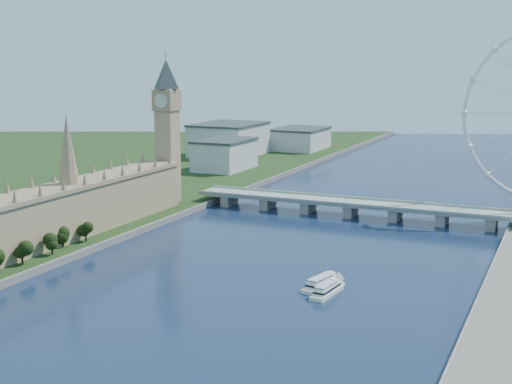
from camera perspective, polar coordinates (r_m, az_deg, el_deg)
The scene contains 6 objects.
parliament_range at distance 421.65m, azimuth -14.62°, elevation -1.34°, with size 24.00×200.00×70.00m.
big_ben at distance 502.84m, azimuth -7.14°, elevation 6.34°, with size 20.02×20.02×110.00m.
westminster_bridge at distance 479.36m, azimuth 7.64°, elevation -1.12°, with size 220.00×22.00×9.50m.
city_skyline at distance 721.78m, azimuth 16.62°, elevation 3.29°, with size 505.00×280.00×32.00m.
tour_boat_near at distance 321.57m, azimuth 5.69°, elevation -8.16°, with size 6.65×26.22×5.76m, color #E8F2CE, non-canonical shape.
tour_boat_far at distance 330.08m, azimuth 5.27°, elevation -7.66°, with size 7.01×27.54×6.06m, color white, non-canonical shape.
Camera 1 is at (132.70, -150.43, 103.01)m, focal length 50.00 mm.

